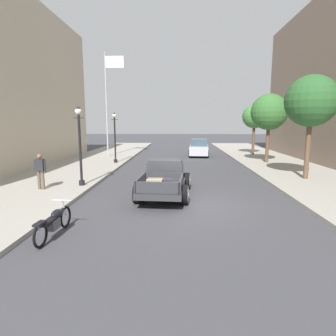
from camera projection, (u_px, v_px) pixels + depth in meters
ground_plane at (185, 204)px, 11.25m from camera, size 140.00×140.00×0.00m
sidewalk_left at (7, 200)px, 11.54m from camera, size 5.50×64.00×0.15m
hotrod_truck_gunmetal at (165, 178)px, 12.76m from camera, size 2.38×5.01×1.58m
motorcycle_parked at (54, 222)px, 8.01m from camera, size 0.62×2.12×0.93m
car_background_silver at (199, 148)px, 27.52m from camera, size 2.11×4.42×1.65m
pedestrian_sidewalk_left at (40, 169)px, 13.02m from camera, size 0.53×0.22×1.65m
street_lamp_near at (80, 140)px, 13.67m from camera, size 0.50×0.32×3.85m
street_lamp_far at (115, 134)px, 21.61m from camera, size 0.50×0.32×3.85m
flagpole at (109, 94)px, 25.32m from camera, size 1.74×0.16×9.16m
street_tree_nearest at (311, 101)px, 15.01m from camera, size 2.74×2.74×5.57m
street_tree_second at (269, 112)px, 21.46m from camera, size 2.74×2.74×5.23m
street_tree_third at (254, 117)px, 27.29m from camera, size 2.31×2.31×4.82m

